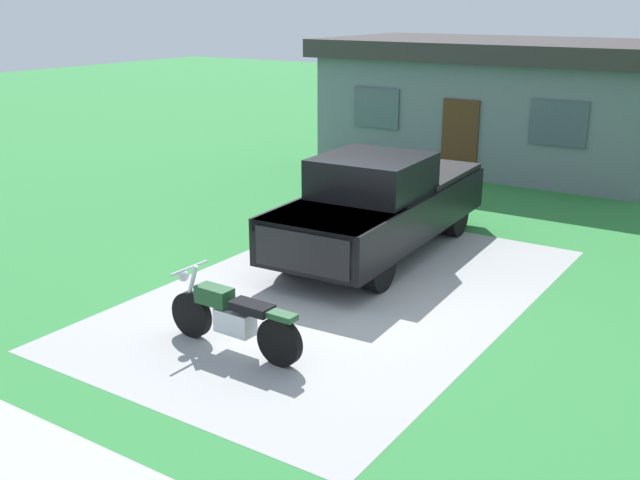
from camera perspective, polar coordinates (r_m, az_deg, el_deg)
ground_plane at (r=12.07m, az=1.78°, el=-4.15°), size 80.00×80.00×0.00m
driveway_pad at (r=12.07m, az=1.78°, el=-4.13°), size 5.36×8.53×0.01m
motorcycle at (r=10.09m, az=-6.70°, el=-5.90°), size 2.21×0.70×1.09m
pickup_truck at (r=13.89m, az=4.79°, el=2.88°), size 2.30×5.72×1.90m
neighbor_house at (r=22.27m, az=13.34°, el=10.27°), size 9.60×5.60×3.50m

